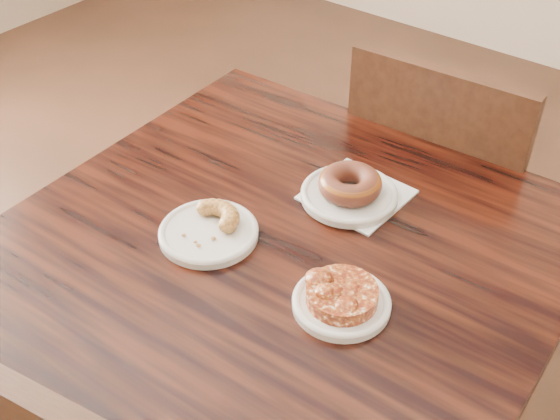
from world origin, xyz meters
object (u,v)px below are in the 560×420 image
Objects in this scene: glazed_donut at (350,183)px; apple_fritter at (342,292)px; cafe_table at (279,388)px; chair_far at (446,212)px; cruller_fragment at (208,224)px.

apple_fritter is (0.13, -0.22, -0.01)m from glazed_donut.
chair_far is at bearing 84.19° from cafe_table.
cafe_table is 7.85× the size of glazed_donut.
apple_fritter is 0.26m from cruller_fragment.
chair_far is 6.38× the size of apple_fritter.
apple_fritter reaches higher than cruller_fragment.
apple_fritter is 1.35× the size of cruller_fragment.
glazed_donut reaches higher than cruller_fragment.
cafe_table is 0.61m from chair_far.
glazed_donut is 1.06× the size of cruller_fragment.
cafe_table is 6.15× the size of apple_fritter.
cruller_fragment is (-0.11, -0.05, 0.40)m from cafe_table.
cruller_fragment is (-0.14, -0.65, 0.33)m from chair_far.
glazed_donut is at bearing 80.00° from cafe_table.
glazed_donut is (0.02, 0.17, 0.41)m from cafe_table.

